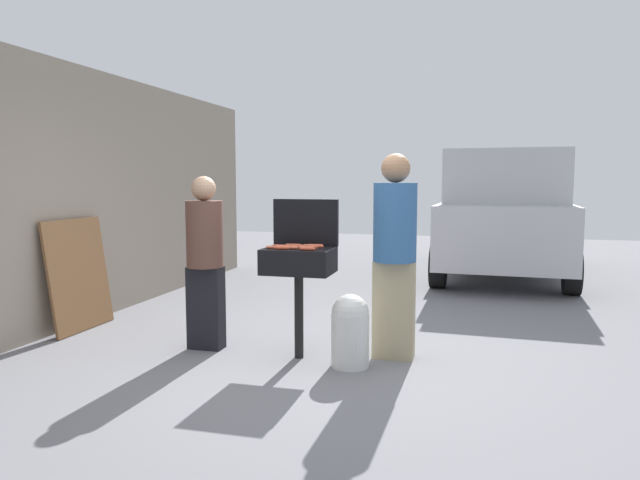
% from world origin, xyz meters
% --- Properties ---
extents(ground_plane, '(24.00, 24.00, 0.00)m').
position_xyz_m(ground_plane, '(0.00, 0.00, 0.00)').
color(ground_plane, slate).
extents(house_wall_side, '(0.24, 8.00, 2.80)m').
position_xyz_m(house_wall_side, '(-2.93, 1.00, 1.40)').
color(house_wall_side, gray).
rests_on(house_wall_side, ground).
extents(bbq_grill, '(0.60, 0.44, 0.98)m').
position_xyz_m(bbq_grill, '(-0.17, 0.14, 0.83)').
color(bbq_grill, black).
rests_on(bbq_grill, ground).
extents(grill_lid_open, '(0.60, 0.05, 0.42)m').
position_xyz_m(grill_lid_open, '(-0.17, 0.36, 1.19)').
color(grill_lid_open, black).
rests_on(grill_lid_open, bbq_grill).
extents(hot_dog_0, '(0.13, 0.04, 0.03)m').
position_xyz_m(hot_dog_0, '(-0.28, 0.09, 0.99)').
color(hot_dog_0, '#C6593D').
rests_on(hot_dog_0, bbq_grill).
extents(hot_dog_1, '(0.13, 0.04, 0.03)m').
position_xyz_m(hot_dog_1, '(-0.08, 0.08, 0.99)').
color(hot_dog_1, '#C6593D').
rests_on(hot_dog_1, bbq_grill).
extents(hot_dog_2, '(0.13, 0.03, 0.03)m').
position_xyz_m(hot_dog_2, '(-0.27, 0.01, 0.99)').
color(hot_dog_2, '#AD4228').
rests_on(hot_dog_2, bbq_grill).
extents(hot_dog_3, '(0.13, 0.04, 0.03)m').
position_xyz_m(hot_dog_3, '(-0.21, 0.22, 0.99)').
color(hot_dog_3, '#B74C33').
rests_on(hot_dog_3, bbq_grill).
extents(hot_dog_4, '(0.13, 0.04, 0.03)m').
position_xyz_m(hot_dog_4, '(-0.09, 0.25, 0.99)').
color(hot_dog_4, '#C6593D').
rests_on(hot_dog_4, bbq_grill).
extents(hot_dog_5, '(0.13, 0.03, 0.03)m').
position_xyz_m(hot_dog_5, '(-0.04, 0.00, 0.99)').
color(hot_dog_5, '#AD4228').
rests_on(hot_dog_5, bbq_grill).
extents(hot_dog_6, '(0.13, 0.03, 0.03)m').
position_xyz_m(hot_dog_6, '(-0.34, 0.16, 0.99)').
color(hot_dog_6, '#B74C33').
rests_on(hot_dog_6, bbq_grill).
extents(hot_dog_7, '(0.13, 0.03, 0.03)m').
position_xyz_m(hot_dog_7, '(-0.16, 0.17, 0.99)').
color(hot_dog_7, '#B74C33').
rests_on(hot_dog_7, bbq_grill).
extents(hot_dog_8, '(0.13, 0.03, 0.03)m').
position_xyz_m(hot_dog_8, '(-0.06, 0.12, 0.99)').
color(hot_dog_8, '#AD4228').
rests_on(hot_dog_8, bbq_grill).
extents(hot_dog_9, '(0.13, 0.03, 0.03)m').
position_xyz_m(hot_dog_9, '(-0.03, 0.21, 0.99)').
color(hot_dog_9, '#B74C33').
rests_on(hot_dog_9, bbq_grill).
extents(hot_dog_10, '(0.13, 0.03, 0.03)m').
position_xyz_m(hot_dog_10, '(-0.21, 0.06, 0.99)').
color(hot_dog_10, '#C6593D').
rests_on(hot_dog_10, bbq_grill).
extents(hot_dog_11, '(0.13, 0.04, 0.03)m').
position_xyz_m(hot_dog_11, '(-0.36, 0.04, 0.99)').
color(hot_dog_11, '#C6593D').
rests_on(hot_dog_11, bbq_grill).
extents(hot_dog_12, '(0.13, 0.03, 0.03)m').
position_xyz_m(hot_dog_12, '(-0.25, 0.25, 0.99)').
color(hot_dog_12, '#C6593D').
rests_on(hot_dog_12, bbq_grill).
extents(hot_dog_13, '(0.13, 0.03, 0.03)m').
position_xyz_m(hot_dog_13, '(-0.05, 0.28, 0.99)').
color(hot_dog_13, '#B74C33').
rests_on(hot_dog_13, bbq_grill).
extents(hot_dog_14, '(0.13, 0.03, 0.03)m').
position_xyz_m(hot_dog_14, '(-0.25, 0.13, 0.99)').
color(hot_dog_14, '#B74C33').
rests_on(hot_dog_14, bbq_grill).
extents(propane_tank, '(0.32, 0.32, 0.62)m').
position_xyz_m(propane_tank, '(0.32, 0.02, 0.32)').
color(propane_tank, silver).
rests_on(propane_tank, ground).
extents(person_left, '(0.34, 0.34, 1.60)m').
position_xyz_m(person_left, '(-1.09, 0.20, 0.87)').
color(person_left, black).
rests_on(person_left, ground).
extents(person_right, '(0.38, 0.38, 1.79)m').
position_xyz_m(person_right, '(0.64, 0.36, 0.97)').
color(person_right, gray).
rests_on(person_right, ground).
extents(parked_minivan, '(2.19, 4.48, 2.02)m').
position_xyz_m(parked_minivan, '(1.79, 5.34, 1.03)').
color(parked_minivan, '#B7B7BC').
rests_on(parked_minivan, ground).
extents(leaning_board, '(0.18, 0.90, 1.16)m').
position_xyz_m(leaning_board, '(-2.68, 0.49, 0.58)').
color(leaning_board, brown).
rests_on(leaning_board, ground).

